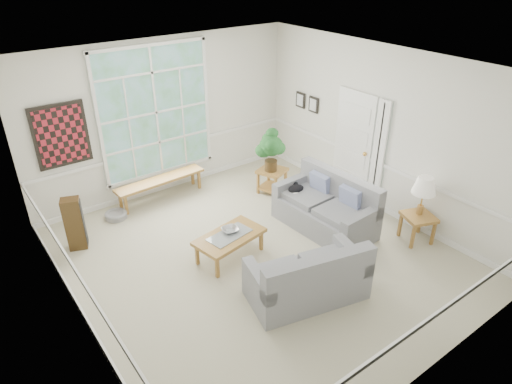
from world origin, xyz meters
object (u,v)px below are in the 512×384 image
at_px(loveseat_front, 307,271).
at_px(side_table, 417,228).
at_px(end_table, 272,181).
at_px(coffee_table, 230,246).
at_px(loveseat_right, 325,204).

height_order(loveseat_front, side_table, loveseat_front).
bearing_deg(end_table, coffee_table, -145.27).
height_order(coffee_table, side_table, side_table).
bearing_deg(end_table, loveseat_front, -119.47).
height_order(loveseat_front, end_table, loveseat_front).
distance_m(coffee_table, end_table, 2.31).
distance_m(loveseat_front, end_table, 3.14).
xyz_separation_m(loveseat_right, loveseat_front, (-1.45, -1.14, -0.04)).
relative_size(loveseat_right, end_table, 3.52).
xyz_separation_m(end_table, side_table, (0.89, -2.80, -0.01)).
bearing_deg(coffee_table, end_table, 24.67).
bearing_deg(end_table, side_table, -72.38).
bearing_deg(loveseat_right, end_table, 83.98).
height_order(coffee_table, end_table, end_table).
xyz_separation_m(coffee_table, side_table, (2.79, -1.48, 0.04)).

